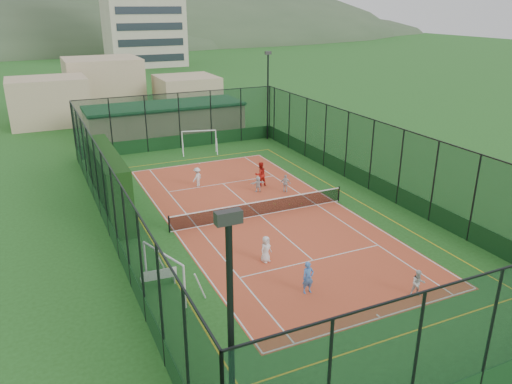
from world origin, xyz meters
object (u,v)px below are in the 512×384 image
Objects in this scene: futsal_goal_far at (199,142)px; coach at (260,174)px; child_near_mid at (308,278)px; child_near_left at (266,249)px; floodlight_sw at (232,367)px; futsal_goal_near at (164,274)px; child_far_right at (286,183)px; child_near_right at (418,283)px; white_bench at (158,276)px; floodlight_ne at (268,96)px; child_far_left at (197,177)px; clubhouse at (165,120)px; child_far_back at (258,184)px.

coach is at bearing -68.98° from futsal_goal_far.
child_near_left is at bearing 99.70° from child_near_mid.
coach is at bearing 63.06° from floodlight_sw.
child_far_right is (11.08, 9.23, -0.39)m from futsal_goal_near.
futsal_goal_far is 26.10m from child_near_right.
white_bench is 5.55m from child_near_left.
futsal_goal_near is 11.42m from child_near_right.
child_far_left is (-10.46, -9.94, -3.41)m from floodlight_ne.
child_near_left is (-2.26, -27.47, -0.86)m from clubhouse.
child_near_mid is at bearing 54.48° from child_far_left.
floodlight_sw is at bearing -129.78° from child_near_right.
floodlight_ne is at bearing 40.69° from child_near_left.
floodlight_sw is 6.44× the size of child_near_right.
futsal_goal_far is 23.92m from child_near_mid.
futsal_goal_far is at bearing 69.99° from white_bench.
child_far_right is (11.16, 8.37, 0.18)m from white_bench.
floodlight_sw reaches higher than child_far_left.
coach is (-0.27, 16.03, 0.25)m from child_near_right.
white_bench is 0.54× the size of futsal_goal_far.
futsal_goal_near reaches higher than futsal_goal_far.
futsal_goal_near reaches higher than coach.
child_far_left reaches higher than child_far_right.
futsal_goal_near is 14.42m from child_far_right.
futsal_goal_far reaches higher than child_far_left.
floodlight_sw is 24.46m from child_far_left.
futsal_goal_near is at bearing 53.09° from child_far_back.
child_far_right is at bearing 68.49° from child_near_mid.
child_near_left is 1.10× the size of child_near_right.
child_far_left is (5.94, 12.06, 0.25)m from white_bench.
coach is (10.89, 21.43, -3.22)m from floodlight_sw.
child_far_back is at bearing 6.32° from child_far_right.
child_far_right is (3.36, -19.03, -0.94)m from clubhouse.
floodlight_sw is 13.26m from child_near_left.
child_near_left is (5.47, 0.79, -0.32)m from futsal_goal_near.
coach is (4.08, 13.72, 0.12)m from child_near_mid.
futsal_goal_near is at bearing -81.43° from white_bench.
child_near_right is (2.56, -33.20, -0.92)m from clubhouse.
child_near_left is 10.13m from child_far_right.
floodlight_sw reaches higher than coach.
futsal_goal_near reaches higher than child_near_right.
futsal_goal_near reaches higher than child_near_mid.
white_bench is 13.95m from child_far_right.
futsal_goal_far is at bearing 57.58° from child_near_left.
child_near_right is (-6.04, -27.80, -3.47)m from floodlight_ne.
floodlight_ne is 8.34m from futsal_goal_far.
child_near_right is at bearing -26.06° from child_near_mid.
floodlight_ne is 28.66m from child_near_right.
futsal_goal_near is at bearing 165.08° from child_near_left.
futsal_goal_far is at bearing -145.45° from child_far_left.
child_near_right is (1.48, -26.06, -0.33)m from futsal_goal_far.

